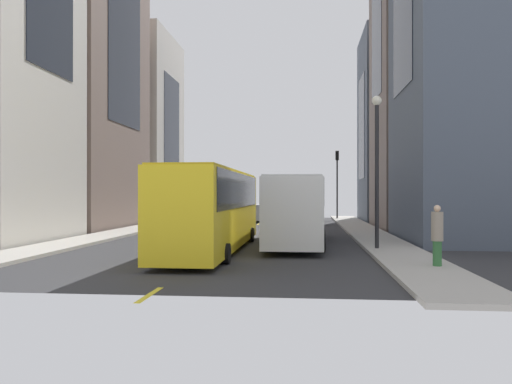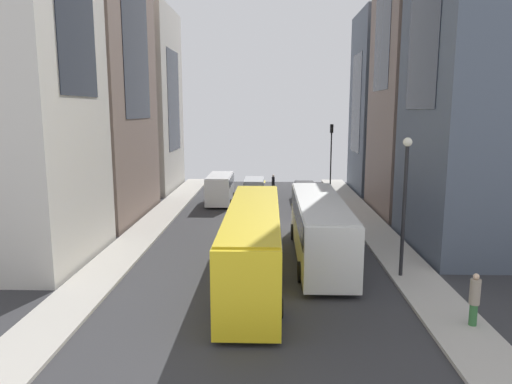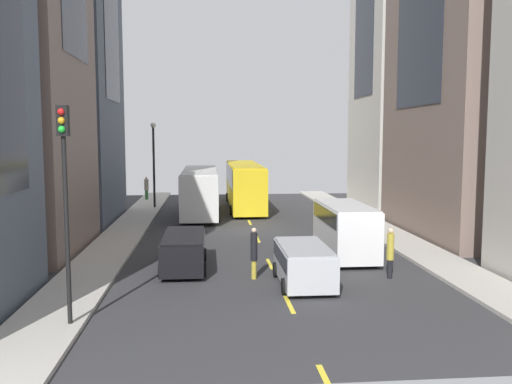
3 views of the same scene
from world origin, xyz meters
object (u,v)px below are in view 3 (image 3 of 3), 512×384
at_px(pedestrian_walking_far, 390,251).
at_px(streetcar_yellow, 244,182).
at_px(car_black_0, 184,249).
at_px(pedestrian_waiting_curb, 146,188).
at_px(car_silver_1, 304,262).
at_px(city_bus_white, 200,187).
at_px(delivery_van_white, 345,226).
at_px(pedestrian_crossing_mid, 254,252).
at_px(traffic_light_near_corner, 65,175).

bearing_deg(pedestrian_walking_far, streetcar_yellow, -102.19).
height_order(car_black_0, pedestrian_waiting_curb, pedestrian_waiting_curb).
bearing_deg(car_silver_1, city_bus_white, 102.24).
distance_m(car_silver_1, pedestrian_waiting_curb, 30.03).
relative_size(car_silver_1, pedestrian_walking_far, 1.96).
height_order(pedestrian_waiting_curb, pedestrian_walking_far, pedestrian_waiting_curb).
bearing_deg(delivery_van_white, pedestrian_crossing_mid, -143.04).
xyz_separation_m(delivery_van_white, car_silver_1, (-2.83, -4.58, -0.59)).
bearing_deg(traffic_light_near_corner, pedestrian_walking_far, 22.36).
bearing_deg(pedestrian_crossing_mid, traffic_light_near_corner, -42.22).
distance_m(pedestrian_waiting_curb, traffic_light_near_corner, 32.92).
distance_m(car_silver_1, traffic_light_near_corner, 9.72).
relative_size(car_black_0, car_silver_1, 1.15).
height_order(pedestrian_waiting_curb, traffic_light_near_corner, traffic_light_near_corner).
xyz_separation_m(pedestrian_waiting_curb, traffic_light_near_corner, (1.34, -32.71, 3.44)).
bearing_deg(pedestrian_crossing_mid, car_silver_1, 68.03).
distance_m(city_bus_white, streetcar_yellow, 5.01).
distance_m(delivery_van_white, pedestrian_walking_far, 4.07).
relative_size(delivery_van_white, pedestrian_waiting_curb, 2.65).
distance_m(streetcar_yellow, pedestrian_crossing_mid, 22.49).
bearing_deg(city_bus_white, car_silver_1, -77.76).
xyz_separation_m(city_bus_white, streetcar_yellow, (3.56, 3.52, 0.12)).
height_order(city_bus_white, pedestrian_waiting_curb, city_bus_white).
distance_m(car_black_0, car_silver_1, 5.65).
relative_size(streetcar_yellow, pedestrian_crossing_mid, 6.46).
relative_size(city_bus_white, car_black_0, 2.59).
distance_m(delivery_van_white, traffic_light_near_corner, 14.23).
bearing_deg(traffic_light_near_corner, car_black_0, 66.26).
relative_size(delivery_van_white, car_silver_1, 1.32).
bearing_deg(car_silver_1, delivery_van_white, 58.28).
bearing_deg(car_silver_1, traffic_light_near_corner, -152.34).
xyz_separation_m(car_silver_1, pedestrian_crossing_mid, (-1.87, 1.04, 0.21)).
bearing_deg(pedestrian_walking_far, pedestrian_crossing_mid, -27.54).
relative_size(pedestrian_waiting_curb, traffic_light_near_corner, 0.31).
relative_size(city_bus_white, delivery_van_white, 2.25).
bearing_deg(car_black_0, city_bus_white, 88.39).
height_order(car_black_0, pedestrian_walking_far, pedestrian_walking_far).
relative_size(car_black_0, pedestrian_waiting_curb, 2.30).
relative_size(delivery_van_white, car_black_0, 1.15).
distance_m(car_black_0, pedestrian_crossing_mid, 3.51).
relative_size(streetcar_yellow, delivery_van_white, 2.53).
relative_size(streetcar_yellow, pedestrian_waiting_curb, 6.71).
xyz_separation_m(car_silver_1, pedestrian_walking_far, (3.71, 0.63, 0.20)).
relative_size(car_black_0, traffic_light_near_corner, 0.72).
relative_size(city_bus_white, traffic_light_near_corner, 1.85).
xyz_separation_m(pedestrian_crossing_mid, pedestrian_waiting_curb, (-7.41, 27.51, 0.09)).
xyz_separation_m(streetcar_yellow, car_silver_1, (0.78, -23.48, -1.20)).
relative_size(city_bus_white, pedestrian_waiting_curb, 5.97).
distance_m(city_bus_white, pedestrian_walking_far, 20.95).
bearing_deg(pedestrian_crossing_mid, car_black_0, -115.96).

